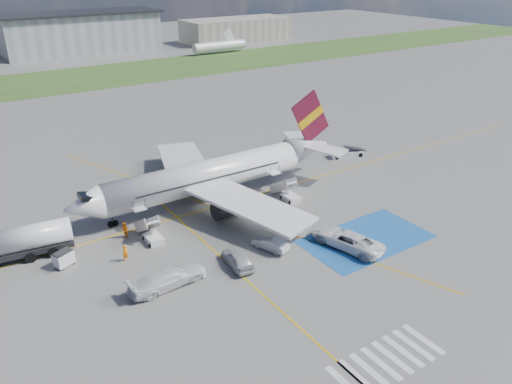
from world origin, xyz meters
TOP-DOWN VIEW (x-y plane):
  - ground at (0.00, 0.00)m, footprint 400.00×400.00m
  - grass_strip at (0.00, 95.00)m, footprint 400.00×30.00m
  - taxiway_line_main at (0.00, 12.00)m, footprint 120.00×0.20m
  - taxiway_line_cross at (-5.00, -10.00)m, footprint 0.20×60.00m
  - taxiway_line_diag at (0.00, 12.00)m, footprint 20.71×56.45m
  - staging_box at (10.00, -4.00)m, footprint 14.00×8.00m
  - crosswalk at (-1.80, -18.00)m, footprint 9.00×4.00m
  - terminal_centre at (20.00, 135.00)m, footprint 48.00×18.00m
  - terminal_east at (75.00, 128.00)m, footprint 40.00×16.00m
  - airliner at (1.51, 14.00)m, footprint 36.81×32.95m
  - airstairs_fwd at (-9.50, 8.70)m, footprint 1.90×5.20m
  - airstairs_aft at (9.00, 8.70)m, footprint 1.90×5.20m
  - fuel_tanker at (-21.90, 12.71)m, footprint 10.36×4.03m
  - gpu_cart at (-18.72, 8.91)m, footprint 2.20×1.83m
  - belt_loader at (25.69, 15.79)m, footprint 5.81×3.46m
  - car_silver_a at (-4.40, -0.68)m, footprint 2.48×4.91m
  - car_silver_b at (0.10, 0.12)m, footprint 2.75×4.39m
  - van_white_a at (7.13, -3.97)m, footprint 4.22×6.68m
  - van_white_b at (-11.54, 0.01)m, footprint 5.90×2.72m
  - crew_fwd at (-13.29, 6.36)m, footprint 0.69×0.49m
  - crew_nose at (-11.77, 10.78)m, footprint 0.85×1.02m
  - crew_aft at (5.35, 6.59)m, footprint 0.76×1.15m

SIDE VIEW (x-z plane):
  - ground at x=0.00m, z-range 0.00..0.00m
  - grass_strip at x=0.00m, z-range 0.00..0.01m
  - taxiway_line_main at x=0.00m, z-range 0.00..0.01m
  - taxiway_line_cross at x=-5.00m, z-range 0.00..0.01m
  - taxiway_line_diag at x=0.00m, z-range 0.00..0.01m
  - staging_box at x=10.00m, z-range 0.00..0.01m
  - crosswalk at x=-1.80m, z-range 0.00..0.01m
  - belt_loader at x=25.69m, z-range -0.42..1.26m
  - airstairs_fwd at x=-9.50m, z-range -1.18..2.42m
  - airstairs_aft at x=9.00m, z-range -1.18..2.42m
  - car_silver_b at x=0.10m, z-range 0.00..1.36m
  - gpu_cart at x=-18.72m, z-range -0.08..1.50m
  - car_silver_a at x=-4.40m, z-range 0.00..1.60m
  - crew_fwd at x=-13.29m, z-range 0.00..1.77m
  - crew_aft at x=5.35m, z-range 0.00..1.82m
  - crew_nose at x=-11.77m, z-range 0.00..1.88m
  - van_white_b at x=-11.54m, z-range 0.00..2.26m
  - van_white_a at x=7.13m, z-range 0.00..2.32m
  - fuel_tanker at x=-21.90m, z-range -0.27..3.17m
  - airliner at x=1.51m, z-range -2.57..9.35m
  - terminal_east at x=75.00m, z-range 0.00..8.00m
  - terminal_centre at x=20.00m, z-range 0.00..12.00m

